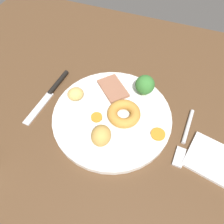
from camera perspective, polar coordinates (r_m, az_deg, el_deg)
name	(u,v)px	position (r cm, az deg, el deg)	size (l,w,h in cm)	color
dining_table	(128,119)	(54.79, 4.18, -1.83)	(120.00, 84.00, 3.60)	brown
dinner_plate	(112,116)	(52.11, 0.00, -1.08)	(27.86, 27.86, 1.40)	white
meat_slice_main	(113,88)	(55.97, 0.26, 6.11)	(8.13, 5.17, 0.80)	#9E664C
yorkshire_pudding	(124,114)	(50.33, 3.08, -0.40)	(7.62, 7.62, 2.34)	#C68938
roast_potato_left	(101,136)	(46.18, -2.83, -6.10)	(4.74, 4.17, 4.25)	tan
roast_potato_right	(76,94)	(54.00, -9.38, 4.63)	(3.95, 3.40, 3.13)	#D8B260
carrot_coin_front	(158,134)	(49.52, 11.78, -5.61)	(3.19, 3.19, 0.45)	orange
carrot_coin_back	(97,117)	(50.88, -4.00, -1.37)	(2.63, 2.63, 0.55)	orange
broccoli_floret	(145,85)	(53.98, 8.48, 6.92)	(4.71, 4.71, 5.33)	#8CB766
fork	(185,138)	(51.97, 18.22, -6.44)	(2.34, 15.31, 0.90)	silver
knife	(51,91)	(59.24, -15.36, 5.20)	(2.79, 18.56, 1.20)	black
folded_napkin	(214,160)	(51.73, 24.91, -11.28)	(11.00, 9.00, 0.80)	white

